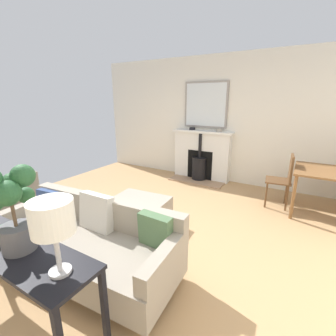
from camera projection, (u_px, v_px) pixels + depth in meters
ground_plane at (141, 235)px, 3.25m from camera, size 5.77×5.92×0.01m
wall_left at (216, 120)px, 5.26m from camera, size 0.12×5.92×2.73m
fireplace at (201, 158)px, 5.43m from camera, size 0.63×1.38×1.13m
mirror_over_mantel at (206, 105)px, 5.20m from camera, size 0.04×1.00×1.00m
mantel_bowl_near at (192, 128)px, 5.40m from camera, size 0.14×0.14×0.05m
mantel_bowl_far at (219, 130)px, 5.10m from camera, size 0.12×0.12×0.06m
sofa at (88, 242)px, 2.52m from camera, size 0.94×2.09×0.81m
ottoman at (139, 210)px, 3.44m from camera, size 0.69×0.84×0.42m
armchair_accent at (13, 195)px, 3.44m from camera, size 0.75×0.66×0.79m
console_table at (11, 253)px, 1.83m from camera, size 0.41×1.64×0.74m
table_lamp_far_end at (52, 219)px, 1.40m from camera, size 0.26×0.26×0.50m
potted_plant at (10, 203)px, 1.65m from camera, size 0.40×0.42×0.66m
book_stack at (0, 235)px, 1.87m from camera, size 0.29×0.22×0.07m
dining_table at (325, 177)px, 3.67m from camera, size 0.91×0.86×0.75m
dining_chair_near_fireplace at (284, 177)px, 3.98m from camera, size 0.44×0.44×0.93m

